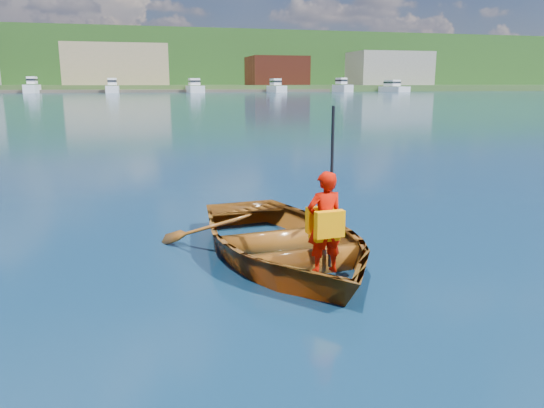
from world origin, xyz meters
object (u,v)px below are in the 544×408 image
object	(u,v)px
rowboat	(283,240)
marina_yachts	(170,87)
child_paddler	(325,222)
dock	(115,91)

from	to	relation	value
rowboat	marina_yachts	bearing A→B (deg)	86.70
marina_yachts	rowboat	bearing A→B (deg)	-93.30
child_paddler	dock	bearing A→B (deg)	92.50
rowboat	dock	distance (m)	148.22
child_paddler	dock	distance (m)	149.11
child_paddler	marina_yachts	distance (m)	144.49
marina_yachts	dock	bearing A→B (deg)	162.08
rowboat	dock	world-z (taller)	dock
child_paddler	dock	size ratio (longest dim) A/B	0.01
rowboat	dock	xyz separation A→B (m)	(-6.27, 148.08, 0.15)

